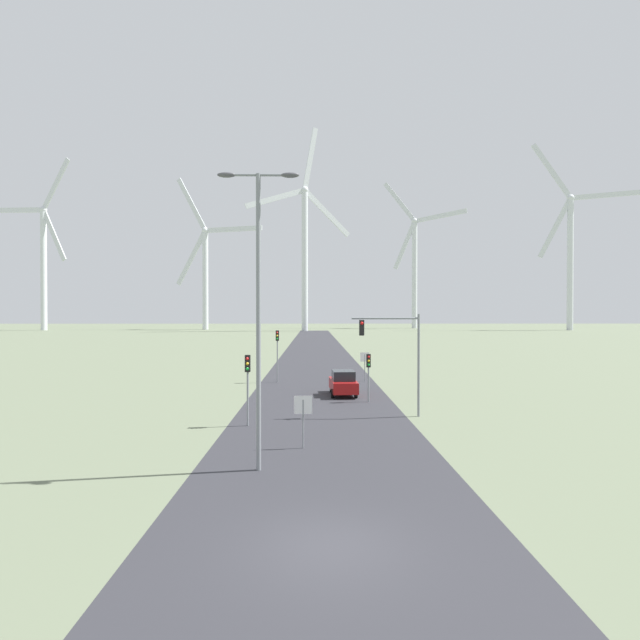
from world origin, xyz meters
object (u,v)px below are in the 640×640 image
Objects in this scene: traffic_light_post_mid_left at (277,345)px; wind_turbine_right at (415,261)px; streetlamp at (258,288)px; stop_sign_near at (303,412)px; stop_sign_far at (365,361)px; traffic_light_post_near_right at (369,367)px; traffic_light_mast_overhead at (396,344)px; car_approaching at (343,383)px; wind_turbine_far_left at (44,255)px; wind_turbine_center at (305,244)px; wind_turbine_left at (205,265)px; traffic_light_post_near_left at (248,374)px; wind_turbine_far_right at (570,247)px.

traffic_light_post_mid_left is 0.07× the size of wind_turbine_right.
stop_sign_near is (1.64, 3.08, -5.35)m from streetlamp.
streetlamp reaches higher than stop_sign_far.
traffic_light_post_near_right is 0.55× the size of traffic_light_mast_overhead.
wind_turbine_far_left is at bearing 124.33° from car_approaching.
car_approaching is at bearing -87.88° from wind_turbine_center.
traffic_light_post_near_right reaches higher than car_approaching.
wind_turbine_right is at bearing 11.17° from wind_turbine_left.
car_approaching is at bearing 108.60° from traffic_light_mast_overhead.
car_approaching is (4.29, 17.54, -6.06)m from streetlamp.
traffic_light_mast_overhead is (1.03, -4.84, 1.82)m from traffic_light_post_near_right.
stop_sign_far is at bearing -53.66° from wind_turbine_far_left.
stop_sign_far is 0.04× the size of wind_turbine_center.
traffic_light_post_near_left is (-1.41, 7.54, -4.20)m from streetlamp.
stop_sign_far reaches higher than car_approaching.
wind_turbine_left is at bearing 104.42° from traffic_light_post_mid_left.
stop_sign_near is 178.05m from wind_turbine_left.
wind_turbine_center reaches higher than traffic_light_post_mid_left.
stop_sign_far is 0.43× the size of traffic_light_mast_overhead.
streetlamp is at bearing -111.67° from traffic_light_post_near_right.
wind_turbine_right is at bearing 36.71° from wind_turbine_center.
wind_turbine_left is (57.81, 8.10, -2.91)m from wind_turbine_far_left.
streetlamp is at bearing -77.20° from wind_turbine_left.
traffic_light_post_near_left is at bearing -104.17° from wind_turbine_right.
stop_sign_near is 0.03× the size of wind_turbine_center.
wind_turbine_left reaches higher than stop_sign_near.
traffic_light_post_near_left is at bearing -90.20° from wind_turbine_center.
traffic_light_post_mid_left reaches higher than car_approaching.
streetlamp is at bearing -104.91° from stop_sign_far.
wind_turbine_far_right is (97.45, 164.65, 23.76)m from streetlamp.
wind_turbine_far_left reaches higher than traffic_light_post_near_right.
stop_sign_near is 8.95m from traffic_light_mast_overhead.
traffic_light_post_near_right is 0.78× the size of car_approaching.
stop_sign_far is at bearing 75.09° from streetlamp.
car_approaching is at bearing -52.36° from traffic_light_post_mid_left.
traffic_light_post_mid_left is at bearing -75.58° from wind_turbine_left.
wind_turbine_far_left is 0.87× the size of wind_turbine_center.
traffic_light_mast_overhead is 8.75m from car_approaching.
wind_turbine_far_left is 144.67m from wind_turbine_right.
wind_turbine_center is at bearing -175.66° from wind_turbine_far_right.
wind_turbine_center is (0.53, 149.66, 28.11)m from traffic_light_post_near_left.
streetlamp is at bearing -120.62° from wind_turbine_far_right.
traffic_light_post_mid_left is at bearing 97.14° from stop_sign_near.
wind_turbine_left reaches higher than car_approaching.
wind_turbine_center reaches higher than streetlamp.
traffic_light_post_near_right is 5.27m from traffic_light_mast_overhead.
traffic_light_post_mid_left is at bearing -176.01° from stop_sign_far.
traffic_light_mast_overhead is 0.10× the size of wind_turbine_left.
wind_turbine_far_right reaches higher than traffic_light_post_near_right.
wind_turbine_center is at bearing 89.80° from traffic_light_post_near_left.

